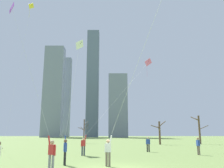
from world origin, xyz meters
TOP-DOWN VIEW (x-y plane):
  - ground_plane at (0.00, 0.00)m, footprint 400.00×400.00m
  - kite_flyer_foreground_right_red at (0.74, -0.63)m, footprint 5.24×7.50m
  - kite_flyer_midfield_center_pink at (-1.02, 10.34)m, footprint 8.92×10.99m
  - kite_flyer_midfield_right_white at (-3.07, 2.22)m, footprint 0.59×5.94m
  - kite_flyer_foreground_left_purple at (-4.14, -0.39)m, footprint 5.18×4.07m
  - bystander_far_off_by_trees at (4.08, 12.63)m, footprint 0.44×0.35m
  - bystander_strolling_midfield at (8.25, 8.66)m, footprint 0.28×0.49m
  - distant_kite_low_near_trees_yellow at (-14.61, 24.05)m, footprint 0.61×6.33m
  - bare_tree_far_right_edge at (17.47, 32.63)m, footprint 2.98×2.19m
  - bare_tree_left_of_center at (-5.74, 36.76)m, footprint 2.40×2.17m
  - bare_tree_center at (9.19, 30.73)m, footprint 3.06×1.65m
  - skyline_mid_tower_left at (-28.77, 135.47)m, footprint 5.20×5.16m
  - skyline_slender_spire at (4.25, 119.61)m, footprint 10.77×9.06m
  - skyline_short_annex at (-11.06, 126.95)m, footprint 7.37×6.22m
  - skyline_mid_tower_right at (-33.52, 120.47)m, footprint 11.17×7.07m

SIDE VIEW (x-z plane):
  - ground_plane at x=0.00m, z-range 0.00..0.00m
  - bystander_far_off_by_trees at x=4.08m, z-range 0.09..1.71m
  - bystander_strolling_midfield at x=8.25m, z-range 0.09..1.71m
  - bare_tree_center at x=9.19m, z-range 0.17..4.58m
  - kite_flyer_midfield_right_white at x=-3.07m, z-range -2.97..7.77m
  - bare_tree_left_of_center at x=-5.74m, z-range 0.17..5.21m
  - kite_flyer_foreground_left_purple at x=-4.14m, z-range -3.32..8.92m
  - bare_tree_far_right_edge at x=17.47m, z-range 0.25..5.80m
  - kite_flyer_midfield_center_pink at x=-1.02m, z-range -3.23..9.70m
  - kite_flyer_foreground_right_red at x=0.74m, z-range -3.53..11.02m
  - skyline_slender_spire at x=4.25m, z-range 0.00..35.95m
  - distant_kite_low_near_trees_yellow at x=-14.61m, z-range 10.42..35.82m
  - skyline_mid_tower_left at x=-28.77m, z-range 0.00..51.40m
  - skyline_mid_tower_right at x=-33.52m, z-range 0.00..53.43m
  - skyline_short_annex at x=-11.06m, z-range 0.00..66.77m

